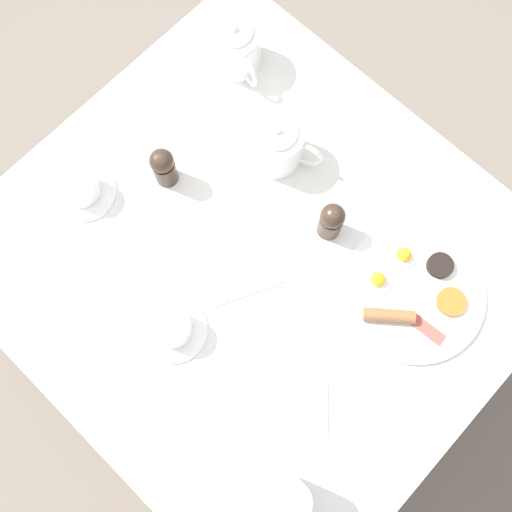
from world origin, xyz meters
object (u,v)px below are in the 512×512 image
at_px(teapot_far, 277,144).
at_px(pepper_grinder, 331,221).
at_px(water_glass_tall, 288,498).
at_px(teapot_near, 235,47).
at_px(teacup_with_saucer_right, 81,188).
at_px(salt_grinder, 163,167).
at_px(fork_by_plate, 248,292).
at_px(teacup_with_saucer_left, 172,328).
at_px(breakfast_plate, 412,291).
at_px(knife_by_plate, 324,404).

relative_size(teapot_far, pepper_grinder, 1.76).
bearing_deg(water_glass_tall, teapot_near, -130.12).
bearing_deg(teacup_with_saucer_right, teapot_near, 178.76).
bearing_deg(salt_grinder, teapot_near, -163.30).
bearing_deg(teacup_with_saucer_right, fork_by_plate, 101.68).
bearing_deg(teapot_near, water_glass_tall, 159.32).
xyz_separation_m(teapot_near, fork_by_plate, (0.39, 0.41, -0.05)).
bearing_deg(teacup_with_saucer_left, breakfast_plate, 142.69).
bearing_deg(knife_by_plate, teapot_near, -123.22).
relative_size(teapot_near, salt_grinder, 1.80).
bearing_deg(teacup_with_saucer_left, knife_by_plate, 107.72).
bearing_deg(knife_by_plate, pepper_grinder, -139.48).
distance_m(teacup_with_saucer_right, knife_by_plate, 0.69).
xyz_separation_m(breakfast_plate, salt_grinder, (0.18, -0.57, 0.05)).
bearing_deg(fork_by_plate, pepper_grinder, 172.20).
xyz_separation_m(breakfast_plate, knife_by_plate, (0.30, 0.02, -0.01)).
xyz_separation_m(teacup_with_saucer_left, water_glass_tall, (0.07, 0.39, 0.04)).
relative_size(teapot_near, pepper_grinder, 1.80).
bearing_deg(pepper_grinder, fork_by_plate, -7.80).
bearing_deg(teacup_with_saucer_right, salt_grinder, 144.46).
relative_size(teacup_with_saucer_left, pepper_grinder, 1.23).
distance_m(teapot_far, teacup_with_saucer_right, 0.44).
bearing_deg(teapot_far, teacup_with_saucer_left, 82.20).
bearing_deg(knife_by_plate, teacup_with_saucer_left, -72.28).
height_order(teapot_far, teacup_with_saucer_left, teapot_far).
relative_size(teapot_near, teacup_with_saucer_right, 1.45).
bearing_deg(teapot_near, pepper_grinder, 179.02).
distance_m(salt_grinder, knife_by_plate, 0.60).
relative_size(breakfast_plate, knife_by_plate, 2.05).
distance_m(breakfast_plate, teapot_near, 0.68).
distance_m(teapot_near, knife_by_plate, 0.82).
relative_size(breakfast_plate, teacup_with_saucer_left, 2.17).
bearing_deg(teacup_with_saucer_left, teapot_near, -147.28).
xyz_separation_m(water_glass_tall, knife_by_plate, (-0.18, -0.06, -0.06)).
height_order(teacup_with_saucer_right, knife_by_plate, teacup_with_saucer_right).
xyz_separation_m(pepper_grinder, knife_by_plate, (0.28, 0.24, -0.06)).
xyz_separation_m(teapot_far, teacup_with_saucer_left, (0.44, 0.12, -0.03)).
bearing_deg(fork_by_plate, breakfast_plate, 133.53).
bearing_deg(knife_by_plate, teacup_with_saucer_right, -87.75).
relative_size(breakfast_plate, teapot_near, 1.49).
distance_m(teapot_far, pepper_grinder, 0.21).
height_order(breakfast_plate, teacup_with_saucer_right, teacup_with_saucer_right).
xyz_separation_m(water_glass_tall, fork_by_plate, (-0.24, -0.33, -0.06)).
bearing_deg(pepper_grinder, teacup_with_saucer_right, -55.49).
bearing_deg(pepper_grinder, teapot_far, -104.23).
relative_size(pepper_grinder, fork_by_plate, 0.73).
distance_m(breakfast_plate, pepper_grinder, 0.23).
bearing_deg(breakfast_plate, teacup_with_saucer_left, -37.31).
xyz_separation_m(teapot_far, knife_by_plate, (0.33, 0.45, -0.05)).
xyz_separation_m(breakfast_plate, teapot_near, (-0.15, -0.66, 0.05)).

